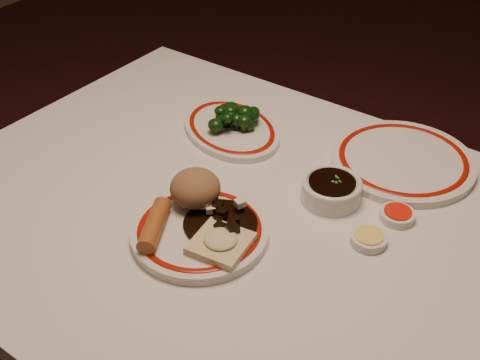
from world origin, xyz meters
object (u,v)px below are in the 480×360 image
(main_plate, at_px, (200,232))
(stirfry_heap, at_px, (220,219))
(rice_mound, at_px, (195,188))
(spring_roll, at_px, (154,225))
(broccoli_plate, at_px, (231,129))
(fried_wonton, at_px, (221,242))
(broccoli_pile, at_px, (233,115))
(soy_bowl, at_px, (331,191))
(dining_table, at_px, (243,248))

(main_plate, distance_m, stirfry_heap, 0.04)
(rice_mound, relative_size, spring_roll, 0.79)
(broccoli_plate, bearing_deg, main_plate, -62.79)
(rice_mound, xyz_separation_m, fried_wonton, (0.11, -0.07, -0.02))
(broccoli_pile, bearing_deg, broccoli_plate, -86.17)
(stirfry_heap, xyz_separation_m, broccoli_plate, (-0.17, 0.27, -0.02))
(soy_bowl, bearing_deg, spring_roll, -124.57)
(spring_roll, bearing_deg, rice_mound, 58.82)
(dining_table, distance_m, broccoli_plate, 0.29)
(main_plate, relative_size, broccoli_plate, 0.89)
(broccoli_pile, bearing_deg, spring_roll, -74.52)
(spring_roll, xyz_separation_m, broccoli_plate, (-0.10, 0.36, -0.02))
(main_plate, xyz_separation_m, soy_bowl, (0.13, 0.23, 0.01))
(rice_mound, distance_m, stirfry_heap, 0.08)
(fried_wonton, height_order, soy_bowl, fried_wonton)
(main_plate, height_order, soy_bowl, soy_bowl)
(main_plate, xyz_separation_m, spring_roll, (-0.06, -0.05, 0.02))
(rice_mound, bearing_deg, soy_bowl, 43.15)
(rice_mound, bearing_deg, stirfry_heap, -15.28)
(broccoli_pile, bearing_deg, soy_bowl, -16.42)
(broccoli_pile, bearing_deg, fried_wonton, -56.64)
(fried_wonton, relative_size, stirfry_heap, 0.78)
(spring_roll, height_order, stirfry_heap, spring_roll)
(dining_table, bearing_deg, spring_roll, -117.88)
(fried_wonton, bearing_deg, spring_roll, -162.10)
(stirfry_heap, bearing_deg, spring_roll, -131.35)
(spring_roll, relative_size, soy_bowl, 1.05)
(rice_mound, distance_m, broccoli_pile, 0.28)
(dining_table, xyz_separation_m, stirfry_heap, (-0.00, -0.06, 0.12))
(spring_roll, xyz_separation_m, soy_bowl, (0.19, 0.28, -0.01))
(broccoli_plate, height_order, soy_bowl, soy_bowl)
(main_plate, height_order, broccoli_plate, main_plate)
(dining_table, bearing_deg, stirfry_heap, -93.81)
(fried_wonton, bearing_deg, broccoli_pile, 123.36)
(soy_bowl, bearing_deg, fried_wonton, -107.71)
(soy_bowl, bearing_deg, broccoli_pile, 163.58)
(main_plate, distance_m, broccoli_pile, 0.35)
(main_plate, relative_size, rice_mound, 3.04)
(main_plate, bearing_deg, rice_mound, 133.92)
(broccoli_pile, xyz_separation_m, soy_bowl, (0.29, -0.09, -0.02))
(rice_mound, xyz_separation_m, soy_bowl, (0.18, 0.17, -0.03))
(rice_mound, bearing_deg, main_plate, -46.08)
(rice_mound, bearing_deg, broccoli_plate, 112.84)
(dining_table, height_order, stirfry_heap, stirfry_heap)
(stirfry_heap, distance_m, soy_bowl, 0.22)
(main_plate, xyz_separation_m, fried_wonton, (0.06, -0.01, 0.02))
(main_plate, relative_size, broccoli_pile, 2.39)
(dining_table, relative_size, soy_bowl, 10.76)
(main_plate, distance_m, rice_mound, 0.08)
(dining_table, relative_size, main_plate, 4.28)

